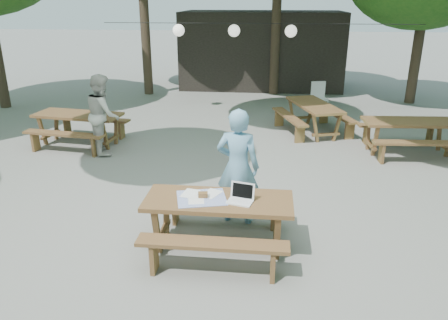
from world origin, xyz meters
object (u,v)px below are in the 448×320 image
at_px(picnic_table_nw, 79,129).
at_px(plastic_chair, 319,103).
at_px(main_picnic_table, 219,223).
at_px(woman, 238,167).
at_px(second_person, 103,114).

xyz_separation_m(picnic_table_nw, plastic_chair, (5.94, 3.80, -0.13)).
distance_m(main_picnic_table, woman, 0.99).
bearing_deg(plastic_chair, woman, -117.96).
xyz_separation_m(picnic_table_nw, woman, (4.00, -3.37, 0.51)).
bearing_deg(picnic_table_nw, plastic_chair, 39.81).
bearing_deg(woman, plastic_chair, -96.98).
relative_size(main_picnic_table, plastic_chair, 2.22).
distance_m(main_picnic_table, plastic_chair, 8.27).
bearing_deg(picnic_table_nw, second_person, -22.89).
xyz_separation_m(main_picnic_table, second_person, (-3.01, 3.73, 0.49)).
height_order(main_picnic_table, woman, woman).
relative_size(main_picnic_table, woman, 1.11).
xyz_separation_m(main_picnic_table, plastic_chair, (2.13, 7.99, -0.13)).
bearing_deg(second_person, main_picnic_table, -164.54).
distance_m(picnic_table_nw, second_person, 1.05).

